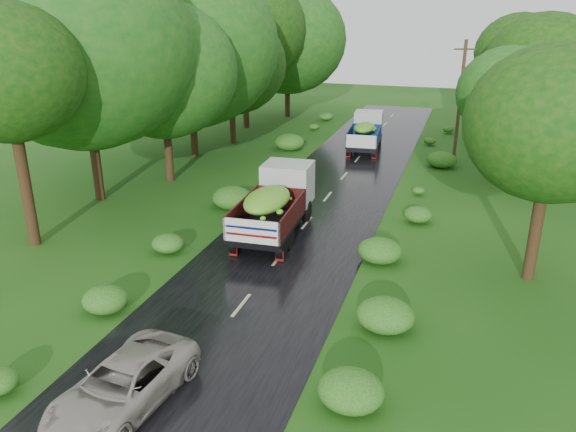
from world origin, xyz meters
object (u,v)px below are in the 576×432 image
at_px(truck_near, 276,200).
at_px(utility_pole, 460,101).
at_px(truck_far, 366,130).
at_px(car, 123,385).

bearing_deg(truck_near, utility_pole, 62.01).
bearing_deg(truck_near, truck_far, 83.74).
bearing_deg(car, utility_pole, 81.82).
bearing_deg(utility_pole, truck_near, -132.83).
bearing_deg(truck_far, utility_pole, -17.20).
height_order(truck_near, utility_pole, utility_pole).
height_order(truck_far, car, truck_far).
relative_size(truck_far, car, 1.30).
relative_size(truck_near, truck_far, 1.12).
bearing_deg(car, truck_near, 96.56).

